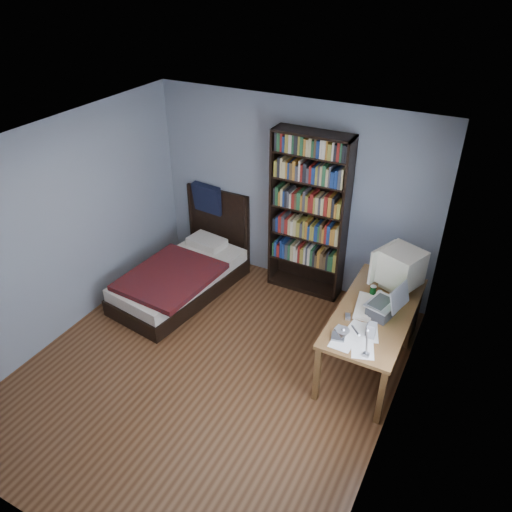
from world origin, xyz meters
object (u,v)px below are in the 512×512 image
at_px(crt_monitor, 399,267).
at_px(speaker, 371,330).
at_px(desk_lamp, 347,336).
at_px(keyboard, 365,306).
at_px(bed, 184,273).
at_px(soda_can, 373,291).
at_px(laptop, 383,307).
at_px(bookshelf, 308,216).
at_px(desk, 384,309).

height_order(crt_monitor, speaker, crt_monitor).
relative_size(desk_lamp, speaker, 3.59).
height_order(keyboard, bed, bed).
bearing_deg(keyboard, soda_can, 78.81).
bearing_deg(desk_lamp, bed, 153.96).
distance_m(laptop, speaker, 0.37).
relative_size(desk_lamp, soda_can, 4.86).
bearing_deg(bed, desk_lamp, -26.04).
relative_size(crt_monitor, soda_can, 4.66).
xyz_separation_m(keyboard, bookshelf, (-1.08, 1.01, 0.35)).
bearing_deg(keyboard, desk_lamp, -92.31).
bearing_deg(bed, speaker, -13.38).
bearing_deg(speaker, crt_monitor, 85.74).
bearing_deg(desk_lamp, crt_monitor, 87.13).
bearing_deg(desk_lamp, bookshelf, 120.07).
distance_m(desk_lamp, speaker, 0.75).
relative_size(desk, keyboard, 3.58).
xyz_separation_m(desk, crt_monitor, (0.08, 0.03, 0.59)).
relative_size(laptop, bookshelf, 0.19).
bearing_deg(desk, crt_monitor, 19.81).
xyz_separation_m(laptop, soda_can, (-0.19, 0.30, -0.05)).
xyz_separation_m(laptop, desk_lamp, (-0.08, -1.01, 0.36)).
distance_m(keyboard, bed, 2.55).
bearing_deg(desk_lamp, keyboard, 96.42).
bearing_deg(laptop, bookshelf, 140.29).
distance_m(desk_lamp, soda_can, 1.38).
height_order(speaker, bookshelf, bookshelf).
distance_m(desk_lamp, bed, 3.06).
height_order(desk, desk_lamp, desk_lamp).
relative_size(laptop, soda_can, 3.38).
xyz_separation_m(soda_can, bookshelf, (-1.09, 0.76, 0.30)).
bearing_deg(soda_can, laptop, -57.60).
bearing_deg(crt_monitor, keyboard, -111.32).
bearing_deg(speaker, desk, 90.84).
xyz_separation_m(desk_lamp, keyboard, (-0.12, 1.06, -0.45)).
bearing_deg(crt_monitor, soda_can, -126.08).
xyz_separation_m(desk_lamp, bed, (-2.62, 1.28, -0.94)).
relative_size(speaker, bed, 0.08).
height_order(crt_monitor, laptop, crt_monitor).
relative_size(crt_monitor, keyboard, 1.22).
bearing_deg(keyboard, bookshelf, 128.10).
height_order(desk, crt_monitor, crt_monitor).
bearing_deg(keyboard, bed, 166.25).
bearing_deg(bed, keyboard, -5.02).
distance_m(laptop, bed, 2.77).
height_order(laptop, bookshelf, bookshelf).
bearing_deg(speaker, bookshelf, 127.77).
bearing_deg(keyboard, crt_monitor, 59.95).
distance_m(desk, speaker, 0.98).
height_order(desk, bookshelf, bookshelf).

